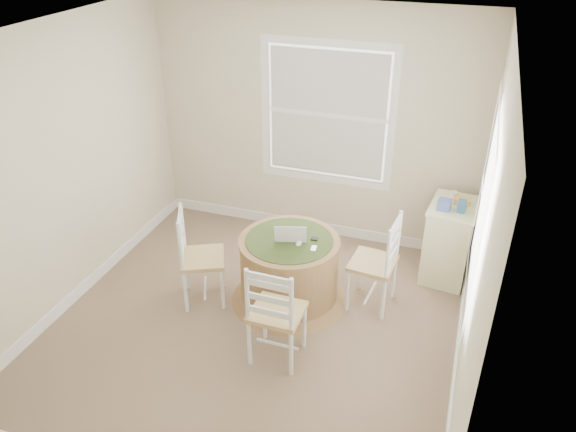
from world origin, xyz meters
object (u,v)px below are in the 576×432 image
(corner_chest, at_px, (449,241))
(round_table, at_px, (289,267))
(chair_left, at_px, (202,258))
(chair_right, at_px, (373,263))
(chair_near, at_px, (277,312))
(laptop, at_px, (291,236))

(corner_chest, bearing_deg, round_table, -141.39)
(chair_left, height_order, corner_chest, chair_left)
(chair_left, xyz_separation_m, chair_right, (1.54, 0.44, 0.00))
(chair_near, distance_m, laptop, 0.85)
(round_table, distance_m, chair_right, 0.79)
(chair_left, distance_m, chair_right, 1.60)
(laptop, bearing_deg, corner_chest, -165.03)
(chair_near, height_order, laptop, chair_near)
(laptop, xyz_separation_m, corner_chest, (1.40, 0.87, -0.29))
(chair_left, height_order, chair_right, same)
(round_table, height_order, laptop, laptop)
(chair_left, xyz_separation_m, corner_chest, (2.18, 1.16, -0.06))
(chair_left, xyz_separation_m, laptop, (0.78, 0.29, 0.23))
(chair_near, xyz_separation_m, laptop, (-0.15, 0.81, 0.23))
(round_table, relative_size, corner_chest, 1.37)
(chair_near, height_order, chair_right, same)
(laptop, height_order, corner_chest, laptop)
(chair_right, bearing_deg, round_table, -71.63)
(laptop, relative_size, corner_chest, 0.43)
(chair_left, relative_size, laptop, 2.67)
(corner_chest, bearing_deg, chair_left, -145.97)
(round_table, xyz_separation_m, chair_near, (0.16, -0.78, 0.10))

